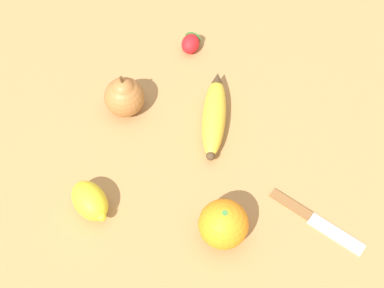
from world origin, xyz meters
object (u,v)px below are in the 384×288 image
orange (224,224)px  paring_knife (313,218)px  lemon (90,201)px  pear (124,96)px  strawberry (191,43)px  banana (214,115)px

orange → paring_knife: bearing=124.1°
orange → lemon: size_ratio=0.87×
lemon → orange: bearing=101.1°
orange → pear: pear is taller
orange → strawberry: orange is taller
orange → pear: 0.30m
pear → banana: bearing=103.5°
banana → pear: bearing=85.1°
lemon → paring_knife: 0.36m
lemon → paring_knife: lemon is taller
orange → lemon: orange is taller
orange → pear: size_ratio=0.86×
banana → orange: size_ratio=2.34×
pear → lemon: size_ratio=1.01×
banana → lemon: bearing=135.9°
lemon → pear: bearing=-168.0°
banana → orange: orange is taller
banana → paring_knife: banana is taller
banana → lemon: (0.24, -0.12, 0.01)m
paring_knife → pear: bearing=-88.0°
paring_knife → banana: bearing=-104.2°
banana → lemon: size_ratio=2.03×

